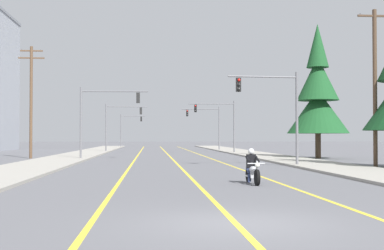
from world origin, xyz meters
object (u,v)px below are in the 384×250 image
(motorcycle_with_rider, at_px, (252,170))
(traffic_signal_far_right, at_px, (208,121))
(utility_pole_left_near, at_px, (31,98))
(traffic_signal_mid_left, at_px, (118,120))
(traffic_signal_near_left, at_px, (101,111))
(traffic_signal_mid_right, at_px, (221,118))
(conifer_tree_right_verge_far, at_px, (318,97))
(utility_pole_right_near, at_px, (375,85))
(traffic_signal_far_left, at_px, (128,125))
(traffic_signal_near_right, at_px, (277,104))

(motorcycle_with_rider, relative_size, traffic_signal_far_right, 0.35)
(motorcycle_with_rider, relative_size, utility_pole_left_near, 0.22)
(traffic_signal_mid_left, distance_m, utility_pole_left_near, 21.23)
(traffic_signal_near_left, distance_m, traffic_signal_mid_left, 22.66)
(motorcycle_with_rider, xyz_separation_m, utility_pole_left_near, (-14.88, 26.61, 4.83))
(traffic_signal_near_left, xyz_separation_m, traffic_signal_mid_right, (12.52, 15.97, -0.02))
(motorcycle_with_rider, bearing_deg, traffic_signal_near_left, 109.29)
(conifer_tree_right_verge_far, bearing_deg, utility_pole_right_near, -93.92)
(traffic_signal_far_left, bearing_deg, motorcycle_with_rider, -83.78)
(traffic_signal_far_right, height_order, traffic_signal_far_left, same)
(utility_pole_right_near, bearing_deg, traffic_signal_mid_left, 116.39)
(traffic_signal_near_left, distance_m, traffic_signal_far_right, 30.90)
(conifer_tree_right_verge_far, bearing_deg, traffic_signal_far_right, 103.64)
(traffic_signal_far_right, xyz_separation_m, utility_pole_right_near, (5.82, -42.18, 1.03))
(traffic_signal_far_right, relative_size, utility_pole_left_near, 0.62)
(traffic_signal_near_left, distance_m, utility_pole_left_near, 7.03)
(traffic_signal_mid_left, bearing_deg, traffic_signal_mid_right, -28.26)
(traffic_signal_near_right, distance_m, traffic_signal_far_right, 40.14)
(utility_pole_right_near, bearing_deg, traffic_signal_far_right, 97.86)
(traffic_signal_mid_left, height_order, conifer_tree_right_verge_far, conifer_tree_right_verge_far)
(traffic_signal_near_right, height_order, utility_pole_right_near, utility_pole_right_near)
(traffic_signal_far_left, bearing_deg, utility_pole_left_near, -97.14)
(traffic_signal_mid_right, bearing_deg, utility_pole_left_near, -144.62)
(traffic_signal_near_left, bearing_deg, utility_pole_right_near, -37.31)
(traffic_signal_near_right, bearing_deg, traffic_signal_far_left, 100.84)
(traffic_signal_near_left, bearing_deg, traffic_signal_mid_right, 51.90)
(traffic_signal_mid_right, distance_m, conifer_tree_right_verge_far, 17.06)
(traffic_signal_mid_left, distance_m, traffic_signal_far_left, 31.02)
(traffic_signal_far_right, bearing_deg, traffic_signal_mid_left, -155.33)
(traffic_signal_near_left, xyz_separation_m, utility_pole_left_near, (-6.45, 2.50, 1.26))
(traffic_signal_near_left, relative_size, traffic_signal_far_right, 1.00)
(motorcycle_with_rider, bearing_deg, traffic_signal_far_right, 85.70)
(traffic_signal_near_left, bearing_deg, traffic_signal_mid_left, 89.82)
(traffic_signal_far_left, bearing_deg, traffic_signal_near_right, -79.16)
(traffic_signal_mid_right, distance_m, utility_pole_left_near, 23.30)
(traffic_signal_mid_right, relative_size, traffic_signal_far_left, 1.00)
(traffic_signal_mid_left, distance_m, traffic_signal_far_right, 13.54)
(traffic_signal_near_right, xyz_separation_m, traffic_signal_mid_right, (0.02, 27.79, 0.05))
(traffic_signal_far_right, bearing_deg, conifer_tree_right_verge_far, -76.36)
(motorcycle_with_rider, height_order, traffic_signal_mid_right, traffic_signal_mid_right)
(motorcycle_with_rider, distance_m, traffic_signal_near_right, 13.40)
(traffic_signal_near_left, relative_size, traffic_signal_far_left, 1.00)
(motorcycle_with_rider, height_order, utility_pole_right_near, utility_pole_right_near)
(traffic_signal_mid_right, bearing_deg, traffic_signal_near_left, -128.10)
(traffic_signal_mid_left, height_order, traffic_signal_far_left, same)
(traffic_signal_near_left, bearing_deg, traffic_signal_near_right, -43.41)
(traffic_signal_near_right, distance_m, traffic_signal_far_left, 66.70)
(traffic_signal_near_right, bearing_deg, traffic_signal_mid_left, 109.82)
(traffic_signal_mid_right, distance_m, utility_pole_right_near, 30.39)
(traffic_signal_near_right, relative_size, traffic_signal_far_right, 1.00)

